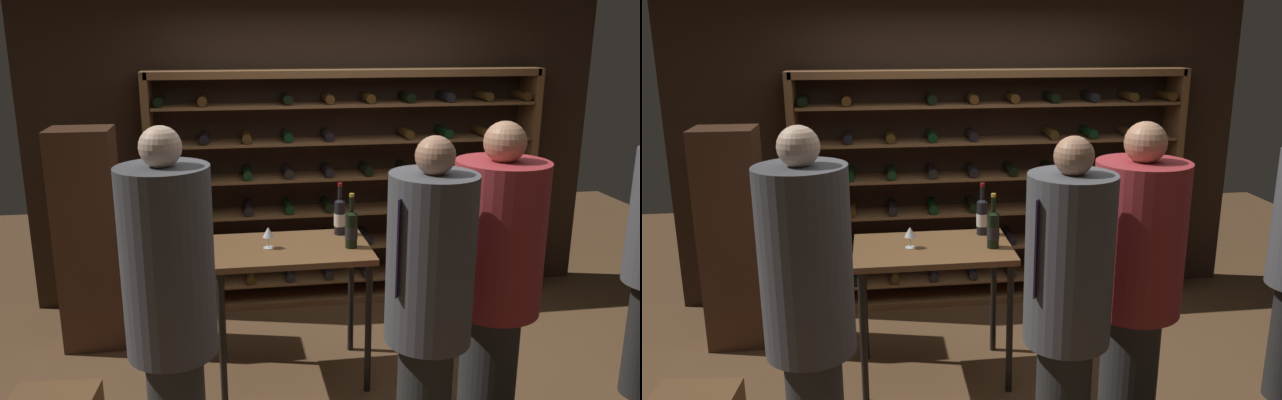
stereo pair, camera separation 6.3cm
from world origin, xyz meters
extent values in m
plane|color=brown|center=(0.00, 0.00, 0.00)|extent=(9.30, 9.30, 0.00)
cube|color=#332319|center=(0.00, 1.65, 1.34)|extent=(4.89, 0.10, 2.68)
cube|color=brown|center=(-1.41, 1.44, 1.01)|extent=(0.06, 0.32, 2.01)
cube|color=brown|center=(1.82, 1.44, 1.01)|extent=(0.06, 0.32, 2.01)
cube|color=brown|center=(0.21, 1.44, 1.98)|extent=(3.23, 0.32, 0.06)
cube|color=brown|center=(0.21, 1.44, 0.03)|extent=(3.23, 0.32, 0.06)
cube|color=brown|center=(0.21, 1.44, 0.22)|extent=(3.15, 0.32, 0.02)
cylinder|color=black|center=(-0.97, 1.44, 0.27)|extent=(0.08, 0.30, 0.08)
cylinder|color=#4C3314|center=(-0.63, 1.44, 0.27)|extent=(0.08, 0.30, 0.08)
cylinder|color=black|center=(-0.30, 1.44, 0.27)|extent=(0.08, 0.30, 0.08)
cylinder|color=black|center=(0.04, 1.44, 0.27)|extent=(0.08, 0.30, 0.08)
cylinder|color=black|center=(0.38, 1.44, 0.27)|extent=(0.08, 0.30, 0.08)
cylinder|color=black|center=(1.05, 1.44, 0.27)|extent=(0.08, 0.30, 0.08)
cylinder|color=black|center=(1.39, 1.44, 0.27)|extent=(0.08, 0.30, 0.08)
cylinder|color=black|center=(1.72, 1.44, 0.27)|extent=(0.08, 0.30, 0.08)
cube|color=brown|center=(0.21, 1.44, 0.52)|extent=(3.15, 0.32, 0.02)
cylinder|color=black|center=(-0.97, 1.44, 0.57)|extent=(0.08, 0.30, 0.08)
cylinder|color=#4C3314|center=(-0.63, 1.44, 0.57)|extent=(0.08, 0.30, 0.08)
cylinder|color=#4C3314|center=(-0.30, 1.44, 0.57)|extent=(0.08, 0.30, 0.08)
cylinder|color=black|center=(0.04, 1.44, 0.57)|extent=(0.08, 0.30, 0.08)
cylinder|color=black|center=(0.38, 1.44, 0.57)|extent=(0.08, 0.30, 0.08)
cylinder|color=black|center=(0.71, 1.44, 0.57)|extent=(0.08, 0.30, 0.08)
cylinder|color=#4C3314|center=(1.05, 1.44, 0.57)|extent=(0.08, 0.30, 0.08)
cylinder|color=black|center=(1.72, 1.44, 0.57)|extent=(0.08, 0.30, 0.08)
cube|color=brown|center=(0.21, 1.44, 0.82)|extent=(3.15, 0.32, 0.02)
cylinder|color=black|center=(-1.31, 1.44, 0.88)|extent=(0.08, 0.30, 0.08)
cylinder|color=#4C3314|center=(-0.97, 1.44, 0.88)|extent=(0.08, 0.30, 0.08)
cylinder|color=black|center=(-0.63, 1.44, 0.88)|extent=(0.08, 0.30, 0.08)
cylinder|color=black|center=(-0.30, 1.44, 0.88)|extent=(0.08, 0.30, 0.08)
cylinder|color=black|center=(0.04, 1.44, 0.88)|extent=(0.08, 0.30, 0.08)
cylinder|color=black|center=(0.71, 1.44, 0.88)|extent=(0.08, 0.30, 0.08)
cylinder|color=black|center=(1.39, 1.44, 0.88)|extent=(0.08, 0.30, 0.08)
cube|color=brown|center=(0.21, 1.44, 1.12)|extent=(3.15, 0.32, 0.02)
cylinder|color=black|center=(-1.31, 1.44, 1.18)|extent=(0.08, 0.30, 0.08)
cylinder|color=black|center=(-0.97, 1.44, 1.18)|extent=(0.08, 0.30, 0.08)
cylinder|color=black|center=(-0.63, 1.44, 1.18)|extent=(0.08, 0.30, 0.08)
cylinder|color=black|center=(-0.30, 1.44, 1.18)|extent=(0.08, 0.30, 0.08)
cylinder|color=black|center=(0.04, 1.44, 1.18)|extent=(0.08, 0.30, 0.08)
cylinder|color=black|center=(0.38, 1.44, 1.18)|extent=(0.08, 0.30, 0.08)
cylinder|color=black|center=(0.71, 1.44, 1.18)|extent=(0.08, 0.30, 0.08)
cylinder|color=black|center=(1.05, 1.44, 1.18)|extent=(0.08, 0.30, 0.08)
cylinder|color=black|center=(1.39, 1.44, 1.18)|extent=(0.08, 0.30, 0.08)
cylinder|color=#4C3314|center=(1.72, 1.44, 1.18)|extent=(0.08, 0.30, 0.08)
cube|color=brown|center=(0.21, 1.44, 1.42)|extent=(3.15, 0.32, 0.02)
cylinder|color=black|center=(-0.97, 1.44, 1.48)|extent=(0.08, 0.30, 0.08)
cylinder|color=#4C3314|center=(-0.63, 1.44, 1.48)|extent=(0.08, 0.30, 0.08)
cylinder|color=black|center=(-0.30, 1.44, 1.48)|extent=(0.08, 0.30, 0.08)
cylinder|color=black|center=(0.04, 1.44, 1.48)|extent=(0.08, 0.30, 0.08)
cylinder|color=#4C3314|center=(0.71, 1.44, 1.48)|extent=(0.08, 0.30, 0.08)
cylinder|color=black|center=(1.05, 1.44, 1.48)|extent=(0.08, 0.30, 0.08)
cylinder|color=#4C3314|center=(1.39, 1.44, 1.48)|extent=(0.08, 0.30, 0.08)
cube|color=brown|center=(0.21, 1.44, 1.73)|extent=(3.15, 0.32, 0.02)
cylinder|color=black|center=(-1.31, 1.44, 1.78)|extent=(0.08, 0.30, 0.08)
cylinder|color=#4C3314|center=(-0.97, 1.44, 1.78)|extent=(0.08, 0.30, 0.08)
cylinder|color=black|center=(-0.30, 1.44, 1.78)|extent=(0.08, 0.30, 0.08)
cylinder|color=#4C3314|center=(0.04, 1.44, 1.78)|extent=(0.08, 0.30, 0.08)
cylinder|color=#4C3314|center=(0.38, 1.44, 1.78)|extent=(0.08, 0.30, 0.08)
cylinder|color=black|center=(0.71, 1.44, 1.78)|extent=(0.08, 0.30, 0.08)
cylinder|color=black|center=(1.05, 1.44, 1.78)|extent=(0.08, 0.30, 0.08)
cylinder|color=#4C3314|center=(1.39, 1.44, 1.78)|extent=(0.08, 0.30, 0.08)
cylinder|color=#4C3314|center=(1.72, 1.44, 1.78)|extent=(0.08, 0.30, 0.08)
cube|color=brown|center=(-0.41, 0.20, 0.92)|extent=(1.04, 0.66, 0.04)
cylinder|color=black|center=(-0.88, -0.08, 0.45)|extent=(0.04, 0.04, 0.90)
cylinder|color=black|center=(0.06, -0.08, 0.45)|extent=(0.04, 0.04, 0.90)
cylinder|color=black|center=(-0.88, 0.48, 0.45)|extent=(0.04, 0.04, 0.90)
cylinder|color=black|center=(0.06, 0.48, 0.45)|extent=(0.04, 0.04, 0.90)
cylinder|color=#4C4C51|center=(-1.10, -0.92, 1.29)|extent=(0.43, 0.43, 0.91)
sphere|color=beige|center=(-1.10, -0.92, 1.83)|extent=(0.19, 0.19, 0.19)
cylinder|color=#4C4C51|center=(0.17, -0.92, 1.23)|extent=(0.44, 0.44, 0.86)
sphere|color=#AD7A5B|center=(0.17, -0.92, 1.75)|extent=(0.19, 0.19, 0.19)
cube|color=#26193F|center=(-0.03, -1.02, 1.33)|extent=(0.03, 0.05, 0.48)
cylinder|color=#2A2A2A|center=(0.66, -0.60, 0.39)|extent=(0.33, 0.33, 0.79)
cylinder|color=#9E2D33|center=(0.66, -0.60, 1.22)|extent=(0.51, 0.51, 0.86)
sphere|color=#AD7A5B|center=(0.66, -0.60, 1.75)|extent=(0.23, 0.23, 0.23)
cube|color=#4C2D1E|center=(-1.82, 0.90, 0.83)|extent=(0.44, 0.36, 1.65)
cylinder|color=black|center=(-0.04, 0.42, 1.06)|extent=(0.08, 0.08, 0.24)
cone|color=black|center=(-0.04, 0.42, 1.19)|extent=(0.08, 0.08, 0.03)
cylinder|color=black|center=(-0.04, 0.42, 1.24)|extent=(0.03, 0.03, 0.09)
cylinder|color=maroon|center=(-0.04, 0.42, 1.30)|extent=(0.03, 0.03, 0.02)
cylinder|color=silver|center=(-0.04, 0.42, 1.05)|extent=(0.08, 0.08, 0.09)
cylinder|color=black|center=(-0.02, 0.13, 1.05)|extent=(0.08, 0.08, 0.23)
cone|color=black|center=(-0.02, 0.13, 1.18)|extent=(0.08, 0.08, 0.03)
cylinder|color=black|center=(-0.02, 0.13, 1.24)|extent=(0.03, 0.03, 0.09)
cylinder|color=#B7932D|center=(-0.02, 0.13, 1.29)|extent=(0.03, 0.03, 0.02)
cylinder|color=black|center=(-0.02, 0.13, 1.04)|extent=(0.08, 0.08, 0.09)
cylinder|color=silver|center=(-0.56, 0.20, 0.94)|extent=(0.07, 0.07, 0.00)
cylinder|color=silver|center=(-0.56, 0.20, 0.98)|extent=(0.01, 0.01, 0.07)
cone|color=silver|center=(-0.56, 0.20, 1.05)|extent=(0.07, 0.07, 0.07)
cylinder|color=#590A14|center=(-0.56, 0.20, 1.03)|extent=(0.04, 0.04, 0.02)
camera|label=1|loc=(-0.82, -3.74, 2.33)|focal=35.66mm
camera|label=2|loc=(-0.76, -3.75, 2.33)|focal=35.66mm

